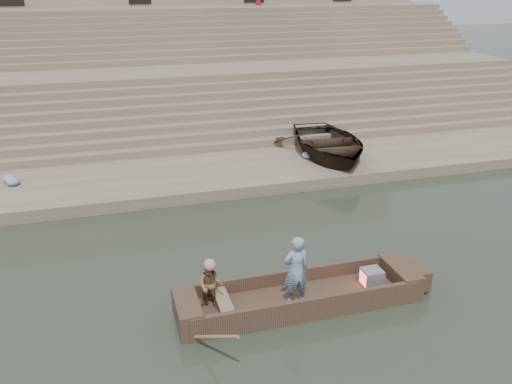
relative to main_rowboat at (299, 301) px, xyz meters
name	(u,v)px	position (x,y,z in m)	size (l,w,h in m)	color
ground	(333,291)	(0.97, 0.32, -0.11)	(120.00, 120.00, 0.00)	#272F23
lower_landing	(244,172)	(0.97, 8.32, 0.09)	(32.00, 4.00, 0.40)	gray
mid_landing	(204,97)	(0.97, 15.82, 1.29)	(32.00, 3.00, 2.80)	gray
upper_landing	(180,53)	(0.97, 22.82, 2.49)	(32.00, 3.00, 5.20)	gray
ghat_steps	(197,83)	(0.97, 17.51, 1.69)	(32.00, 11.00, 5.20)	gray
main_rowboat	(299,301)	(0.00, 0.00, 0.00)	(5.00, 1.30, 0.22)	brown
rowboat_trim	(308,292)	(0.21, -0.01, 0.20)	(6.04, 2.63, 1.80)	brown
standing_man	(296,270)	(-0.17, -0.16, 0.92)	(0.59, 0.39, 1.62)	navy
rowing_man	(210,285)	(-2.00, 0.16, 0.67)	(0.55, 0.43, 1.13)	#256F39
television	(371,277)	(1.78, 0.00, 0.31)	(0.46, 0.42, 0.40)	slate
beached_rowboat	(328,143)	(4.42, 8.62, 0.81)	(3.59, 5.03, 1.04)	#2D2116
cloth_bundles	(80,175)	(-4.83, 8.77, 0.42)	(12.76, 0.92, 0.26)	#3F5999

